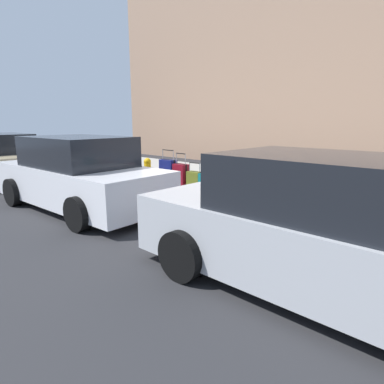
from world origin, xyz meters
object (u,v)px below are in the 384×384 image
object	(u,v)px
suitcase_navy_3	(282,196)
suitcase_maroon_9	(181,177)
suitcase_black_5	(242,187)
suitcase_teal_7	(207,185)
suitcase_olive_8	(195,182)
suitcase_olive_1	(337,208)
suitcase_silver_6	(226,188)
parked_car_white_1	(79,175)
suitcase_red_4	(263,193)
parked_car_silver_0	(329,232)
suitcase_teal_0	(370,211)
parked_car_beige_2	(0,158)
suitcase_navy_10	(168,173)
bollard_post	(127,166)
suitcase_maroon_2	(308,201)
fire_hydrant	(148,170)

from	to	relation	value
suitcase_navy_3	suitcase_maroon_9	distance (m)	2.95
suitcase_black_5	suitcase_maroon_9	xyz separation A→B (m)	(1.99, -0.09, -0.02)
suitcase_teal_7	suitcase_olive_8	distance (m)	0.48
suitcase_olive_1	suitcase_silver_6	size ratio (longest dim) A/B	1.47
suitcase_maroon_9	suitcase_olive_1	bearing A→B (deg)	179.19
suitcase_olive_1	parked_car_white_1	distance (m)	5.35
suitcase_red_4	parked_car_silver_0	world-z (taller)	parked_car_silver_0
parked_car_silver_0	suitcase_olive_8	bearing A→B (deg)	-30.31
suitcase_teal_7	suitcase_teal_0	bearing A→B (deg)	179.76
parked_car_beige_2	suitcase_olive_8	bearing A→B (deg)	-158.88
suitcase_silver_6	parked_car_white_1	world-z (taller)	parked_car_white_1
suitcase_navy_3	suitcase_teal_7	bearing A→B (deg)	0.24
suitcase_silver_6	suitcase_navy_10	size ratio (longest dim) A/B	0.54
suitcase_black_5	suitcase_olive_8	size ratio (longest dim) A/B	1.21
suitcase_navy_3	suitcase_silver_6	distance (m)	1.50
suitcase_olive_1	suitcase_teal_7	world-z (taller)	suitcase_olive_1
parked_car_white_1	bollard_post	bearing A→B (deg)	-58.45
suitcase_olive_8	suitcase_navy_10	size ratio (longest dim) A/B	0.75
suitcase_navy_3	parked_car_beige_2	xyz separation A→B (m)	(8.94, 2.43, 0.29)
suitcase_maroon_9	suitcase_black_5	bearing A→B (deg)	177.45
suitcase_navy_3	parked_car_white_1	distance (m)	4.41
suitcase_silver_6	parked_car_silver_0	size ratio (longest dim) A/B	0.12
suitcase_teal_7	parked_car_beige_2	size ratio (longest dim) A/B	0.13
suitcase_silver_6	suitcase_maroon_9	size ratio (longest dim) A/B	0.57
suitcase_maroon_2	suitcase_black_5	world-z (taller)	suitcase_black_5
fire_hydrant	suitcase_teal_7	bearing A→B (deg)	179.19
suitcase_olive_8	fire_hydrant	distance (m)	1.81
suitcase_olive_1	suitcase_navy_10	xyz separation A→B (m)	(4.57, -0.09, 0.13)
suitcase_olive_1	bollard_post	xyz separation A→B (m)	(6.17, 0.13, 0.20)
suitcase_navy_3	suitcase_silver_6	xyz separation A→B (m)	(1.50, -0.10, -0.04)
suitcase_navy_10	parked_car_beige_2	xyz separation A→B (m)	(5.47, 2.52, 0.20)
suitcase_silver_6	suitcase_olive_8	world-z (taller)	suitcase_olive_8
suitcase_olive_8	suitcase_black_5	bearing A→B (deg)	176.23
suitcase_teal_7	suitcase_olive_8	world-z (taller)	suitcase_olive_8
suitcase_silver_6	bollard_post	xyz separation A→B (m)	(3.58, 0.23, 0.20)
suitcase_navy_10	suitcase_silver_6	bearing A→B (deg)	-179.71
suitcase_teal_7	suitcase_maroon_9	world-z (taller)	suitcase_maroon_9
suitcase_red_4	suitcase_navy_10	bearing A→B (deg)	-0.37
suitcase_olive_1	suitcase_olive_8	xyz separation A→B (m)	(3.56, -0.07, 0.02)
suitcase_teal_0	suitcase_maroon_2	world-z (taller)	suitcase_teal_0
parked_car_white_1	parked_car_beige_2	size ratio (longest dim) A/B	0.99
suitcase_olive_1	parked_car_white_1	world-z (taller)	parked_car_white_1
suitcase_olive_8	fire_hydrant	bearing A→B (deg)	1.41
suitcase_maroon_2	suitcase_red_4	distance (m)	1.02
suitcase_black_5	parked_car_white_1	size ratio (longest dim) A/B	0.21
suitcase_olive_1	suitcase_navy_3	distance (m)	1.09
suitcase_black_5	parked_car_silver_0	bearing A→B (deg)	139.07
suitcase_teal_7	parked_car_beige_2	bearing A→B (deg)	19.24
suitcase_maroon_2	parked_car_silver_0	distance (m)	2.74
bollard_post	suitcase_teal_7	bearing A→B (deg)	-177.81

